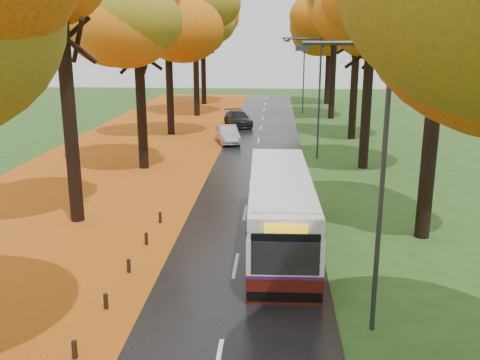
# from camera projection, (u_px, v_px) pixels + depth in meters

# --- Properties ---
(road) EXTENTS (6.50, 90.00, 0.04)m
(road) POSITION_uv_depth(u_px,v_px,m) (252.00, 176.00, 31.86)
(road) COLOR black
(road) RESTS_ON ground
(centre_line) EXTENTS (0.12, 90.00, 0.01)m
(centre_line) POSITION_uv_depth(u_px,v_px,m) (252.00, 175.00, 31.85)
(centre_line) COLOR silver
(centre_line) RESTS_ON road
(leaf_verge) EXTENTS (12.00, 90.00, 0.02)m
(leaf_verge) POSITION_uv_depth(u_px,v_px,m) (104.00, 173.00, 32.45)
(leaf_verge) COLOR maroon
(leaf_verge) RESTS_ON ground
(leaf_drift) EXTENTS (0.90, 90.00, 0.01)m
(leaf_drift) POSITION_uv_depth(u_px,v_px,m) (201.00, 174.00, 32.05)
(leaf_drift) COLOR #C36C14
(leaf_drift) RESTS_ON road
(trees_left) EXTENTS (9.20, 74.00, 13.88)m
(trees_left) POSITION_uv_depth(u_px,v_px,m) (134.00, 11.00, 31.84)
(trees_left) COLOR black
(trees_left) RESTS_ON ground
(trees_right) EXTENTS (9.30, 74.20, 13.96)m
(trees_right) POSITION_uv_depth(u_px,v_px,m) (379.00, 7.00, 30.71)
(trees_right) COLOR black
(trees_right) RESTS_ON ground
(streetlamp_near) EXTENTS (2.45, 0.18, 8.00)m
(streetlamp_near) POSITION_uv_depth(u_px,v_px,m) (373.00, 168.00, 14.00)
(streetlamp_near) COLOR #333538
(streetlamp_near) RESTS_ON ground
(streetlamp_mid) EXTENTS (2.45, 0.18, 8.00)m
(streetlamp_mid) POSITION_uv_depth(u_px,v_px,m) (316.00, 89.00, 35.19)
(streetlamp_mid) COLOR #333538
(streetlamp_mid) RESTS_ON ground
(streetlamp_far) EXTENTS (2.45, 0.18, 8.00)m
(streetlamp_far) POSITION_uv_depth(u_px,v_px,m) (301.00, 69.00, 56.38)
(streetlamp_far) COLOR #333538
(streetlamp_far) RESTS_ON ground
(bus) EXTENTS (2.67, 10.53, 2.76)m
(bus) POSITION_uv_depth(u_px,v_px,m) (280.00, 208.00, 21.13)
(bus) COLOR #45110A
(bus) RESTS_ON road
(car_white) EXTENTS (2.36, 3.84, 1.22)m
(car_white) POSITION_uv_depth(u_px,v_px,m) (228.00, 135.00, 41.35)
(car_white) COLOR silver
(car_white) RESTS_ON road
(car_silver) EXTENTS (2.33, 4.22, 1.32)m
(car_silver) POSITION_uv_depth(u_px,v_px,m) (228.00, 134.00, 41.41)
(car_silver) COLOR gray
(car_silver) RESTS_ON road
(car_dark) EXTENTS (3.27, 5.09, 1.37)m
(car_dark) POSITION_uv_depth(u_px,v_px,m) (238.00, 119.00, 49.09)
(car_dark) COLOR black
(car_dark) RESTS_ON road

